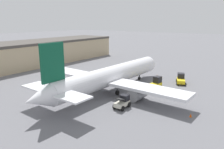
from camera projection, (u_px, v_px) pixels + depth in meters
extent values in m
plane|color=slate|center=(112.00, 91.00, 43.11)|extent=(400.00, 400.00, 0.00)
cube|color=tan|center=(8.00, 58.00, 61.20)|extent=(76.88, 13.30, 6.57)
cube|color=#47423D|center=(6.00, 45.00, 60.32)|extent=(76.88, 13.57, 0.70)
cylinder|color=white|center=(112.00, 75.00, 42.36)|extent=(28.91, 4.53, 3.65)
cone|color=white|center=(151.00, 63.00, 54.50)|extent=(3.03, 3.66, 3.57)
cone|color=white|center=(38.00, 99.00, 29.79)|extent=(4.12, 3.59, 3.46)
cube|color=white|center=(75.00, 73.00, 46.68)|extent=(4.68, 14.18, 0.50)
cube|color=white|center=(149.00, 89.00, 36.14)|extent=(4.68, 14.18, 0.50)
cylinder|color=#939399|center=(82.00, 81.00, 45.75)|extent=(3.48, 2.23, 2.13)
cylinder|color=#939399|center=(138.00, 94.00, 37.72)|extent=(3.48, 2.23, 2.13)
cube|color=#0C4C33|center=(53.00, 63.00, 30.76)|extent=(3.93, 0.48, 5.60)
cube|color=white|center=(38.00, 86.00, 34.19)|extent=(3.41, 4.47, 0.24)
cube|color=white|center=(73.00, 97.00, 29.41)|extent=(3.41, 4.47, 0.24)
cylinder|color=#38383D|center=(139.00, 77.00, 50.89)|extent=(0.28, 0.28, 1.27)
cylinder|color=black|center=(139.00, 78.00, 50.96)|extent=(0.71, 0.37, 0.70)
cylinder|color=#38383D|center=(117.00, 92.00, 40.44)|extent=(0.28, 0.28, 1.27)
cylinder|color=black|center=(117.00, 93.00, 40.48)|extent=(0.91, 0.38, 0.90)
cylinder|color=#38383D|center=(98.00, 87.00, 43.26)|extent=(0.28, 0.28, 1.27)
cylinder|color=black|center=(98.00, 88.00, 43.31)|extent=(0.91, 0.38, 0.90)
cylinder|color=#1E2338|center=(157.00, 80.00, 48.95)|extent=(0.27, 0.27, 0.81)
cylinder|color=yellow|center=(157.00, 77.00, 48.78)|extent=(0.37, 0.37, 0.64)
sphere|color=tan|center=(157.00, 75.00, 48.67)|extent=(0.24, 0.24, 0.24)
cube|color=yellow|center=(155.00, 85.00, 43.96)|extent=(3.40, 1.90, 0.88)
cube|color=black|center=(157.00, 79.00, 44.33)|extent=(1.59, 1.50, 1.26)
cylinder|color=black|center=(161.00, 87.00, 44.35)|extent=(0.64, 0.37, 0.61)
cylinder|color=black|center=(155.00, 86.00, 45.34)|extent=(0.64, 0.37, 0.61)
cylinder|color=black|center=(154.00, 89.00, 42.79)|extent=(0.64, 0.37, 0.61)
cylinder|color=black|center=(148.00, 88.00, 43.78)|extent=(0.64, 0.37, 0.61)
cube|color=beige|center=(122.00, 104.00, 34.39)|extent=(2.73, 1.50, 0.66)
cube|color=black|center=(124.00, 97.00, 34.80)|extent=(1.21, 1.33, 0.94)
cube|color=#333333|center=(120.00, 99.00, 33.78)|extent=(1.71, 1.05, 0.67)
cylinder|color=black|center=(129.00, 105.00, 34.82)|extent=(0.83, 0.29, 0.82)
cylinder|color=black|center=(121.00, 103.00, 35.63)|extent=(0.83, 0.29, 0.82)
cylinder|color=black|center=(123.00, 109.00, 33.31)|extent=(0.83, 0.29, 0.82)
cylinder|color=black|center=(115.00, 106.00, 34.13)|extent=(0.83, 0.29, 0.82)
cube|color=yellow|center=(181.00, 81.00, 47.65)|extent=(3.92, 2.82, 0.73)
cube|color=black|center=(181.00, 76.00, 48.37)|extent=(2.00, 1.93, 1.04)
cylinder|color=black|center=(184.00, 81.00, 48.72)|extent=(0.72, 0.50, 0.66)
cylinder|color=black|center=(177.00, 80.00, 49.11)|extent=(0.72, 0.50, 0.66)
cylinder|color=black|center=(185.00, 84.00, 46.36)|extent=(0.72, 0.50, 0.66)
cylinder|color=black|center=(177.00, 83.00, 46.76)|extent=(0.72, 0.50, 0.66)
cone|color=#EF590F|center=(191.00, 115.00, 31.27)|extent=(0.36, 0.36, 0.55)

